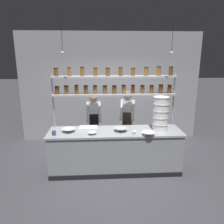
% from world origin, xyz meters
% --- Properties ---
extents(ground_plane, '(40.00, 40.00, 0.00)m').
position_xyz_m(ground_plane, '(0.00, 0.00, 0.00)').
color(ground_plane, '#3D3D42').
extents(back_wall, '(5.25, 0.12, 3.14)m').
position_xyz_m(back_wall, '(0.00, 2.01, 1.57)').
color(back_wall, '#939399').
rests_on(back_wall, ground_plane).
extents(prep_counter, '(2.85, 0.76, 0.92)m').
position_xyz_m(prep_counter, '(0.00, -0.00, 0.46)').
color(prep_counter, gray).
rests_on(prep_counter, ground_plane).
extents(spice_shelf_unit, '(2.73, 0.28, 2.26)m').
position_xyz_m(spice_shelf_unit, '(0.01, 0.33, 1.81)').
color(spice_shelf_unit, '#999BA0').
rests_on(spice_shelf_unit, ground_plane).
extents(chef_left, '(0.38, 0.30, 1.60)m').
position_xyz_m(chef_left, '(-0.47, 0.80, 0.91)').
color(chef_left, black).
rests_on(chef_left, ground_plane).
extents(chef_center, '(0.41, 0.34, 1.64)m').
position_xyz_m(chef_center, '(0.37, 0.82, 0.94)').
color(chef_center, black).
rests_on(chef_center, ground_plane).
extents(container_stack, '(0.34, 0.34, 0.73)m').
position_xyz_m(container_stack, '(0.97, 0.01, 1.28)').
color(container_stack, white).
rests_on(container_stack, prep_counter).
extents(cutting_board, '(0.40, 0.26, 0.02)m').
position_xyz_m(cutting_board, '(-0.58, 0.23, 0.93)').
color(cutting_board, silver).
rests_on(cutting_board, prep_counter).
extents(prep_bowl_near_left, '(0.29, 0.29, 0.08)m').
position_xyz_m(prep_bowl_near_left, '(0.11, -0.04, 0.96)').
color(prep_bowl_near_left, '#B2B7BC').
rests_on(prep_bowl_near_left, prep_counter).
extents(prep_bowl_center_front, '(0.28, 0.28, 0.08)m').
position_xyz_m(prep_bowl_center_front, '(-0.99, -0.01, 0.96)').
color(prep_bowl_center_front, silver).
rests_on(prep_bowl_center_front, prep_counter).
extents(prep_bowl_center_back, '(0.17, 0.17, 0.05)m').
position_xyz_m(prep_bowl_center_back, '(-0.49, -0.20, 0.94)').
color(prep_bowl_center_back, silver).
rests_on(prep_bowl_center_back, prep_counter).
extents(prep_bowl_near_right, '(0.27, 0.27, 0.07)m').
position_xyz_m(prep_bowl_near_right, '(0.65, -0.32, 0.96)').
color(prep_bowl_near_right, white).
rests_on(prep_bowl_near_right, prep_counter).
extents(serving_cup_front, '(0.08, 0.08, 0.09)m').
position_xyz_m(serving_cup_front, '(-1.26, -0.19, 0.97)').
color(serving_cup_front, '#334C70').
rests_on(serving_cup_front, prep_counter).
extents(serving_cup_by_board, '(0.07, 0.07, 0.09)m').
position_xyz_m(serving_cup_by_board, '(0.37, -0.29, 0.97)').
color(serving_cup_by_board, silver).
rests_on(serving_cup_by_board, prep_counter).
extents(pendant_light_row, '(2.21, 0.07, 0.60)m').
position_xyz_m(pendant_light_row, '(0.04, 0.00, 2.56)').
color(pendant_light_row, black).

